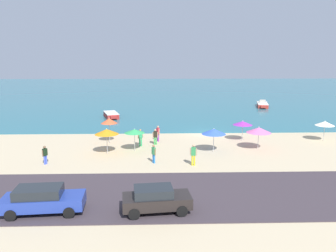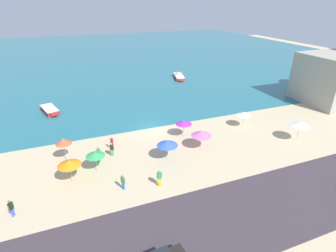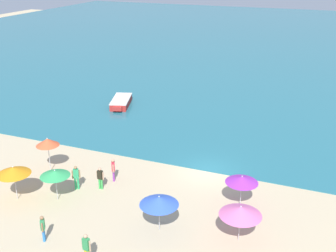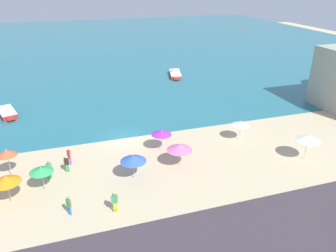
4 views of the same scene
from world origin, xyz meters
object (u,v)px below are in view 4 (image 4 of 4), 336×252
beach_umbrella_7 (6,180)px  bather_1 (69,155)px  beach_umbrella_5 (308,138)px  beach_umbrella_1 (133,159)px  bather_5 (67,163)px  bather_3 (69,205)px  skiff_nearshore (7,113)px  bather_4 (49,169)px  bather_2 (115,201)px  beach_umbrella_3 (7,153)px  beach_umbrella_0 (41,170)px  skiff_offshore (175,74)px  beach_umbrella_2 (161,133)px  beach_umbrella_4 (180,147)px  beach_umbrella_6 (241,123)px

beach_umbrella_7 → bather_1: 6.70m
beach_umbrella_5 → bather_1: size_ratio=1.53×
beach_umbrella_1 → bather_5: size_ratio=1.40×
beach_umbrella_5 → bather_3: 22.43m
bather_5 → skiff_nearshore: bearing=113.0°
beach_umbrella_5 → bather_4: size_ratio=1.47×
beach_umbrella_1 → bather_2: (-2.36, -4.09, -0.96)m
beach_umbrella_1 → beach_umbrella_3: beach_umbrella_3 is taller
beach_umbrella_0 → bather_4: bearing=73.8°
beach_umbrella_5 → bather_5: beach_umbrella_5 is taller
bather_2 → skiff_offshore: bearing=63.9°
beach_umbrella_7 → bather_4: beach_umbrella_7 is taller
beach_umbrella_2 → bather_1: beach_umbrella_2 is taller
beach_umbrella_1 → beach_umbrella_2: (3.86, 4.26, -0.04)m
bather_4 → bather_5: bather_4 is taller
beach_umbrella_5 → bather_3: (-22.34, -1.48, -1.38)m
bather_1 → skiff_nearshore: size_ratio=0.36×
beach_umbrella_1 → beach_umbrella_5: size_ratio=0.88×
beach_umbrella_4 → bather_2: 8.51m
skiff_nearshore → skiff_offshore: skiff_offshore is taller
beach_umbrella_7 → skiff_nearshore: beach_umbrella_7 is taller
bather_4 → skiff_offshore: bearing=52.2°
beach_umbrella_3 → bather_5: size_ratio=1.64×
beach_umbrella_6 → beach_umbrella_0: bearing=-170.8°
bather_4 → bather_2: bearing=-53.0°
skiff_offshore → beach_umbrella_7: bearing=-129.0°
beach_umbrella_2 → beach_umbrella_5: beach_umbrella_5 is taller
beach_umbrella_2 → bather_3: bearing=-141.4°
beach_umbrella_6 → bather_3: size_ratio=1.38×
beach_umbrella_4 → bather_1: bearing=160.9°
bather_2 → skiff_nearshore: (-10.07, 23.01, -0.60)m
beach_umbrella_5 → skiff_offshore: size_ratio=0.46×
bather_1 → bather_3: (-0.36, -7.53, -0.06)m
bather_1 → bather_4: bather_4 is taller
bather_2 → skiff_offshore: size_ratio=0.32×
beach_umbrella_6 → skiff_nearshore: size_ratio=0.46×
bather_1 → beach_umbrella_0: bearing=-122.1°
beach_umbrella_2 → skiff_nearshore: bearing=138.0°
bather_3 → skiff_nearshore: size_ratio=0.34×
bather_1 → beach_umbrella_3: bearing=-175.1°
bather_1 → bather_4: 2.67m
beach_umbrella_1 → beach_umbrella_5: (16.66, -1.86, 0.30)m
beach_umbrella_1 → beach_umbrella_4: beach_umbrella_1 is taller
beach_umbrella_2 → beach_umbrella_4: size_ratio=0.93×
beach_umbrella_4 → skiff_offshore: 30.29m
beach_umbrella_3 → bather_2: (8.09, -7.84, -1.33)m
bather_4 → skiff_offshore: (21.16, 27.29, -0.57)m
beach_umbrella_3 → skiff_offshore: (24.51, 25.74, -1.92)m
skiff_nearshore → skiff_offshore: size_ratio=0.84×
beach_umbrella_3 → beach_umbrella_4: (15.01, -2.98, -0.43)m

